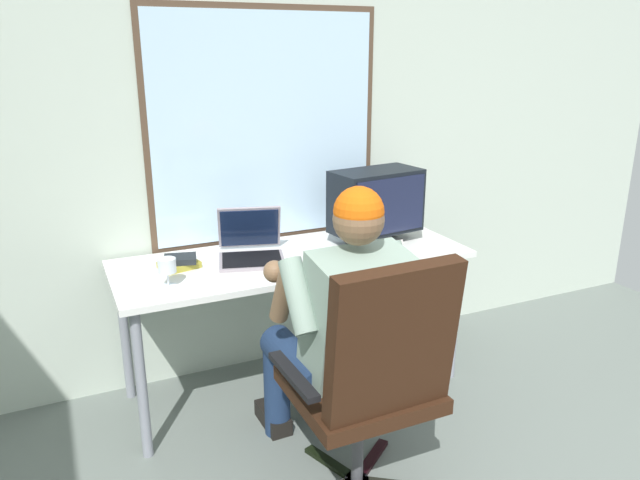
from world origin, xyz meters
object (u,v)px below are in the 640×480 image
Objects in this scene: person_seated at (341,324)px; wine_glass at (167,267)px; laptop at (251,245)px; crt_monitor at (376,202)px; office_chair at (375,371)px; cd_case at (324,259)px; book_stack at (180,262)px; desk at (294,269)px.

person_seated is 0.79m from wine_glass.
crt_monitor is at bearing -3.18° from laptop.
office_chair is 0.84m from cd_case.
office_chair reaches higher than laptop.
office_chair reaches higher than book_stack.
person_seated is at bearing -95.27° from desk.
person_seated is 2.54× the size of crt_monitor.
wine_glass is at bearing 127.42° from office_chair.
desk is at bearing 84.73° from person_seated.
person_seated reaches higher than desk.
crt_monitor is 3.87× the size of wine_glass.
person_seated is 0.74m from laptop.
laptop reaches higher than cd_case.
cd_case reaches higher than desk.
crt_monitor reaches higher than wine_glass.
laptop reaches higher than desk.
crt_monitor reaches higher than book_stack.
crt_monitor is 2.52× the size of book_stack.
person_seated is 2.97× the size of laptop.
desk is at bearing 134.94° from cd_case.
book_stack is at bearing 164.94° from cd_case.
person_seated is at bearing -40.53° from wine_glass.
wine_glass is at bearing -167.26° from desk.
person_seated is at bearing -79.12° from laptop.
crt_monitor is at bearing 60.60° from office_chair.
desk is 0.65m from person_seated.
cd_case is (0.17, 0.80, 0.16)m from office_chair.
office_chair is at bearing -101.73° from cd_case.
cd_case is (0.66, -0.18, -0.02)m from book_stack.
crt_monitor reaches higher than cd_case.
wine_glass is (-1.13, -0.18, -0.13)m from crt_monitor.
crt_monitor is 1.15m from wine_glass.
crt_monitor is 0.70m from laptop.
person_seated reaches higher than office_chair.
desk is 0.18m from cd_case.
cd_case is at bearing 2.37° from wine_glass.
person_seated is 0.92m from crt_monitor.
desk is 4.15× the size of laptop.
crt_monitor is (0.54, 0.68, 0.30)m from person_seated.
laptop is (-0.14, 0.72, 0.14)m from person_seated.
wine_glass is (-0.64, -0.15, 0.16)m from desk.
person_seated reaches higher than book_stack.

